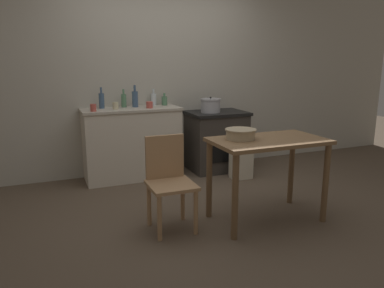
{
  "coord_description": "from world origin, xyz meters",
  "views": [
    {
      "loc": [
        -1.52,
        -3.3,
        1.51
      ],
      "look_at": [
        0.0,
        0.43,
        0.59
      ],
      "focal_mm": 35.0,
      "sensor_mm": 36.0,
      "label": 1
    }
  ],
  "objects_px": {
    "mixing_bowl_large": "(241,133)",
    "cup_right": "(93,108)",
    "bottle_far_left": "(164,100)",
    "flour_sack": "(241,163)",
    "bottle_center_left": "(154,99)",
    "bottle_mid_left": "(102,100)",
    "cup_mid_right": "(115,106)",
    "bottle_left": "(135,99)",
    "stock_pot": "(211,105)",
    "work_table": "(268,153)",
    "cup_center_right": "(150,105)",
    "stove": "(216,141)",
    "bottle_center": "(124,100)",
    "chair": "(169,180)"
  },
  "relations": [
    {
      "from": "bottle_far_left",
      "to": "cup_center_right",
      "type": "relative_size",
      "value": 1.94
    },
    {
      "from": "cup_center_right",
      "to": "cup_right",
      "type": "distance_m",
      "value": 0.7
    },
    {
      "from": "mixing_bowl_large",
      "to": "stock_pot",
      "type": "bearing_deg",
      "value": 74.86
    },
    {
      "from": "bottle_mid_left",
      "to": "cup_mid_right",
      "type": "distance_m",
      "value": 0.21
    },
    {
      "from": "mixing_bowl_large",
      "to": "bottle_center_left",
      "type": "height_order",
      "value": "bottle_center_left"
    },
    {
      "from": "stove",
      "to": "work_table",
      "type": "distance_m",
      "value": 1.74
    },
    {
      "from": "stove",
      "to": "bottle_mid_left",
      "type": "height_order",
      "value": "bottle_mid_left"
    },
    {
      "from": "bottle_left",
      "to": "bottle_mid_left",
      "type": "xyz_separation_m",
      "value": [
        -0.42,
        0.02,
        -0.01
      ]
    },
    {
      "from": "bottle_far_left",
      "to": "stock_pot",
      "type": "bearing_deg",
      "value": -20.1
    },
    {
      "from": "cup_mid_right",
      "to": "bottle_left",
      "type": "bearing_deg",
      "value": 23.73
    },
    {
      "from": "bottle_left",
      "to": "cup_center_right",
      "type": "bearing_deg",
      "value": -50.46
    },
    {
      "from": "bottle_center",
      "to": "cup_right",
      "type": "distance_m",
      "value": 0.49
    },
    {
      "from": "cup_right",
      "to": "cup_center_right",
      "type": "bearing_deg",
      "value": 4.35
    },
    {
      "from": "stock_pot",
      "to": "bottle_left",
      "type": "bearing_deg",
      "value": 170.47
    },
    {
      "from": "flour_sack",
      "to": "bottle_mid_left",
      "type": "bearing_deg",
      "value": 158.39
    },
    {
      "from": "work_table",
      "to": "bottle_mid_left",
      "type": "distance_m",
      "value": 2.24
    },
    {
      "from": "stove",
      "to": "work_table",
      "type": "height_order",
      "value": "stove"
    },
    {
      "from": "stock_pot",
      "to": "stove",
      "type": "bearing_deg",
      "value": 19.03
    },
    {
      "from": "stock_pot",
      "to": "flour_sack",
      "type": "bearing_deg",
      "value": -63.46
    },
    {
      "from": "bottle_left",
      "to": "flour_sack",
      "type": "bearing_deg",
      "value": -27.23
    },
    {
      "from": "stock_pot",
      "to": "mixing_bowl_large",
      "type": "relative_size",
      "value": 0.95
    },
    {
      "from": "work_table",
      "to": "cup_mid_right",
      "type": "xyz_separation_m",
      "value": [
        -1.07,
        1.7,
        0.3
      ]
    },
    {
      "from": "bottle_far_left",
      "to": "bottle_center_left",
      "type": "distance_m",
      "value": 0.14
    },
    {
      "from": "work_table",
      "to": "cup_center_right",
      "type": "distance_m",
      "value": 1.81
    },
    {
      "from": "mixing_bowl_large",
      "to": "cup_right",
      "type": "distance_m",
      "value": 1.88
    },
    {
      "from": "work_table",
      "to": "flour_sack",
      "type": "xyz_separation_m",
      "value": [
        0.41,
        1.2,
        -0.46
      ]
    },
    {
      "from": "bottle_left",
      "to": "bottle_center_left",
      "type": "bearing_deg",
      "value": 18.45
    },
    {
      "from": "bottle_far_left",
      "to": "cup_mid_right",
      "type": "bearing_deg",
      "value": -166.25
    },
    {
      "from": "cup_mid_right",
      "to": "cup_center_right",
      "type": "bearing_deg",
      "value": -6.8
    },
    {
      "from": "flour_sack",
      "to": "mixing_bowl_large",
      "type": "distance_m",
      "value": 1.44
    },
    {
      "from": "flour_sack",
      "to": "bottle_left",
      "type": "bearing_deg",
      "value": 152.77
    },
    {
      "from": "bottle_far_left",
      "to": "bottle_center_left",
      "type": "xyz_separation_m",
      "value": [
        -0.14,
        0.04,
        0.02
      ]
    },
    {
      "from": "bottle_mid_left",
      "to": "cup_mid_right",
      "type": "xyz_separation_m",
      "value": [
        0.14,
        -0.14,
        -0.06
      ]
    },
    {
      "from": "work_table",
      "to": "stock_pot",
      "type": "bearing_deg",
      "value": 83.72
    },
    {
      "from": "bottle_mid_left",
      "to": "cup_mid_right",
      "type": "relative_size",
      "value": 3.02
    },
    {
      "from": "bottle_mid_left",
      "to": "flour_sack",
      "type": "bearing_deg",
      "value": -21.61
    },
    {
      "from": "bottle_far_left",
      "to": "flour_sack",
      "type": "bearing_deg",
      "value": -39.74
    },
    {
      "from": "chair",
      "to": "bottle_left",
      "type": "relative_size",
      "value": 3.02
    },
    {
      "from": "mixing_bowl_large",
      "to": "bottle_left",
      "type": "relative_size",
      "value": 1.04
    },
    {
      "from": "chair",
      "to": "bottle_mid_left",
      "type": "height_order",
      "value": "bottle_mid_left"
    },
    {
      "from": "chair",
      "to": "cup_center_right",
      "type": "distance_m",
      "value": 1.57
    },
    {
      "from": "work_table",
      "to": "bottle_far_left",
      "type": "distance_m",
      "value": 1.94
    },
    {
      "from": "stock_pot",
      "to": "cup_center_right",
      "type": "xyz_separation_m",
      "value": [
        -0.84,
        -0.01,
        0.05
      ]
    },
    {
      "from": "stove",
      "to": "bottle_center_left",
      "type": "xyz_separation_m",
      "value": [
        -0.82,
        0.22,
        0.59
      ]
    },
    {
      "from": "bottle_center_left",
      "to": "cup_right",
      "type": "height_order",
      "value": "bottle_center_left"
    },
    {
      "from": "work_table",
      "to": "bottle_center",
      "type": "relative_size",
      "value": 4.6
    },
    {
      "from": "work_table",
      "to": "bottle_left",
      "type": "xyz_separation_m",
      "value": [
        -0.8,
        1.82,
        0.36
      ]
    },
    {
      "from": "stove",
      "to": "mixing_bowl_large",
      "type": "xyz_separation_m",
      "value": [
        -0.53,
        -1.6,
        0.43
      ]
    },
    {
      "from": "stock_pot",
      "to": "bottle_far_left",
      "type": "distance_m",
      "value": 0.62
    },
    {
      "from": "mixing_bowl_large",
      "to": "bottle_mid_left",
      "type": "relative_size",
      "value": 1.1
    }
  ]
}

